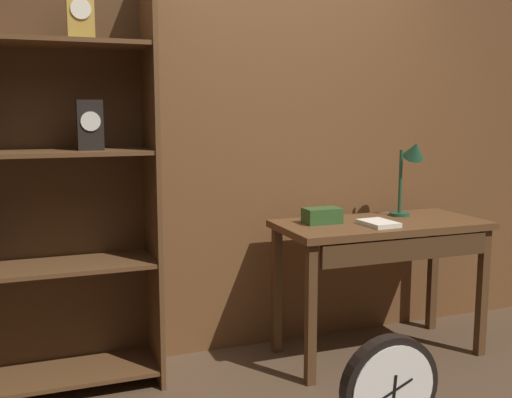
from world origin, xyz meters
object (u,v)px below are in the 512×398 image
object	(u,v)px
open_repair_manual	(378,223)
toolbox_small	(322,216)
bookshelf	(25,180)
desk_lamp	(411,162)
round_clock_large	(390,390)
workbench	(383,240)

from	to	relation	value
open_repair_manual	toolbox_small	bearing A→B (deg)	144.04
open_repair_manual	bookshelf	bearing A→B (deg)	167.07
toolbox_small	open_repair_manual	bearing A→B (deg)	-32.42
toolbox_small	desk_lamp	bearing A→B (deg)	2.04
bookshelf	round_clock_large	bearing A→B (deg)	-37.27
desk_lamp	workbench	bearing A→B (deg)	-155.94
bookshelf	workbench	bearing A→B (deg)	-6.75
round_clock_large	bookshelf	bearing A→B (deg)	142.73
open_repair_manual	round_clock_large	world-z (taller)	open_repair_manual
bookshelf	desk_lamp	xyz separation A→B (m)	(2.17, -0.11, 0.03)
workbench	round_clock_large	xyz separation A→B (m)	(-0.49, -0.86, -0.44)
toolbox_small	round_clock_large	xyz separation A→B (m)	(-0.15, -0.95, -0.59)
desk_lamp	bookshelf	bearing A→B (deg)	177.02
workbench	open_repair_manual	world-z (taller)	open_repair_manual
open_repair_manual	round_clock_large	size ratio (longest dim) A/B	0.44
toolbox_small	round_clock_large	world-z (taller)	toolbox_small
workbench	desk_lamp	world-z (taller)	desk_lamp
desk_lamp	open_repair_manual	size ratio (longest dim) A/B	2.17
bookshelf	toolbox_small	xyz separation A→B (m)	(1.57, -0.13, -0.25)
bookshelf	workbench	world-z (taller)	bookshelf
toolbox_small	open_repair_manual	size ratio (longest dim) A/B	0.95
desk_lamp	round_clock_large	world-z (taller)	desk_lamp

